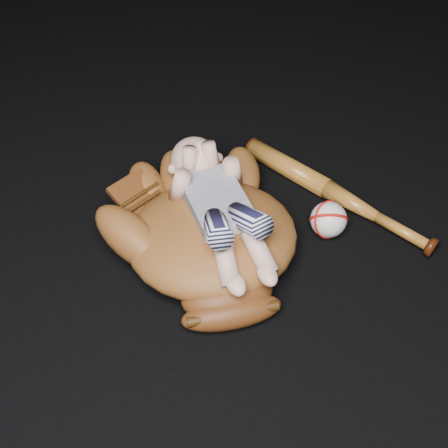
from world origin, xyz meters
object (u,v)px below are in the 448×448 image
object	(u,v)px
newborn_baby	(222,208)
baseball_bat	(337,194)
baseball	(329,220)
baseball_glove	(212,231)

from	to	relation	value
newborn_baby	baseball_bat	distance (m)	0.32
baseball	newborn_baby	bearing A→B (deg)	160.47
newborn_baby	baseball	distance (m)	0.25
baseball_bat	newborn_baby	bearing A→B (deg)	176.40
newborn_baby	baseball_bat	world-z (taller)	newborn_baby
baseball_glove	baseball_bat	xyz separation A→B (m)	(0.32, -0.02, -0.05)
baseball_glove	baseball_bat	world-z (taller)	baseball_glove
newborn_baby	baseball_bat	size ratio (longest dim) A/B	0.78
newborn_baby	baseball_bat	bearing A→B (deg)	10.42
baseball_glove	baseball_bat	bearing A→B (deg)	17.18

